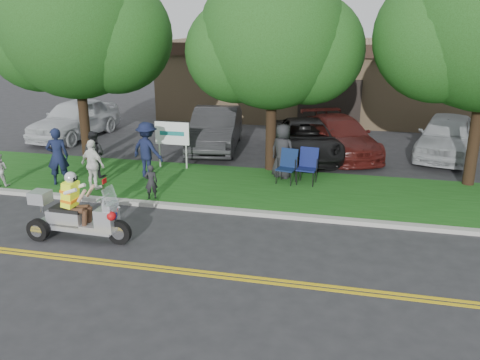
% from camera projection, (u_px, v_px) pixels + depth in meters
% --- Properties ---
extents(ground, '(120.00, 120.00, 0.00)m').
position_uv_depth(ground, '(193.00, 261.00, 11.43)').
color(ground, '#28282B').
rests_on(ground, ground).
extents(centerline_near, '(60.00, 0.10, 0.01)m').
position_uv_depth(centerline_near, '(184.00, 273.00, 10.89)').
color(centerline_near, gold).
rests_on(centerline_near, ground).
extents(centerline_far, '(60.00, 0.10, 0.01)m').
position_uv_depth(centerline_far, '(187.00, 270.00, 11.04)').
color(centerline_far, gold).
rests_on(centerline_far, ground).
extents(curb, '(60.00, 0.25, 0.12)m').
position_uv_depth(curb, '(227.00, 211.00, 14.24)').
color(curb, '#A8A89E').
rests_on(curb, ground).
extents(grass_verge, '(60.00, 4.00, 0.10)m').
position_uv_depth(grass_verge, '(244.00, 187.00, 16.23)').
color(grass_verge, '#1A4F15').
rests_on(grass_verge, ground).
extents(commercial_building, '(18.00, 8.20, 4.00)m').
position_uv_depth(commercial_building, '(335.00, 78.00, 27.95)').
color(commercial_building, '#9E7F5B').
rests_on(commercial_building, ground).
extents(tree_left, '(6.62, 5.40, 7.78)m').
position_uv_depth(tree_left, '(77.00, 28.00, 17.85)').
color(tree_left, '#332114').
rests_on(tree_left, ground).
extents(tree_mid, '(5.88, 4.80, 7.05)m').
position_uv_depth(tree_mid, '(274.00, 42.00, 16.64)').
color(tree_mid, '#332114').
rests_on(tree_mid, ground).
extents(business_sign, '(1.25, 0.06, 1.75)m').
position_uv_depth(business_sign, '(172.00, 136.00, 17.79)').
color(business_sign, silver).
rests_on(business_sign, ground).
extents(trike_scooter, '(2.64, 0.89, 1.73)m').
position_uv_depth(trike_scooter, '(76.00, 216.00, 12.42)').
color(trike_scooter, black).
rests_on(trike_scooter, ground).
extents(lawn_chair_a, '(0.67, 0.69, 1.14)m').
position_uv_depth(lawn_chair_a, '(308.00, 163.00, 16.29)').
color(lawn_chair_a, black).
rests_on(lawn_chair_a, grass_verge).
extents(lawn_chair_b, '(0.69, 0.71, 1.09)m').
position_uv_depth(lawn_chair_b, '(288.00, 164.00, 16.37)').
color(lawn_chair_b, black).
rests_on(lawn_chair_b, grass_verge).
extents(spectator_adult_left, '(0.79, 0.68, 1.84)m').
position_uv_depth(spectator_adult_left, '(58.00, 156.00, 16.08)').
color(spectator_adult_left, '#131A36').
rests_on(spectator_adult_left, grass_verge).
extents(spectator_adult_mid, '(0.82, 0.68, 1.56)m').
position_uv_depth(spectator_adult_mid, '(94.00, 154.00, 16.91)').
color(spectator_adult_mid, black).
rests_on(spectator_adult_mid, grass_verge).
extents(spectator_adult_right, '(1.00, 0.66, 1.57)m').
position_uv_depth(spectator_adult_right, '(93.00, 165.00, 15.65)').
color(spectator_adult_right, white).
rests_on(spectator_adult_right, grass_verge).
extents(spectator_chair_a, '(1.37, 1.05, 1.86)m').
position_uv_depth(spectator_chair_a, '(147.00, 150.00, 16.83)').
color(spectator_chair_a, '#131936').
rests_on(spectator_chair_a, grass_verge).
extents(spectator_chair_b, '(1.05, 0.90, 1.82)m').
position_uv_depth(spectator_chair_b, '(282.00, 151.00, 16.75)').
color(spectator_chair_b, black).
rests_on(spectator_chair_b, grass_verge).
extents(child_left, '(0.45, 0.38, 1.03)m').
position_uv_depth(child_left, '(151.00, 182.00, 14.91)').
color(child_left, black).
rests_on(child_left, grass_verge).
extents(child_right, '(0.59, 0.51, 1.06)m').
position_uv_depth(child_right, '(0.00, 170.00, 16.02)').
color(child_right, silver).
rests_on(child_right, grass_verge).
extents(parked_car_far_left, '(2.47, 5.23, 1.73)m').
position_uv_depth(parked_car_far_left, '(75.00, 119.00, 22.81)').
color(parked_car_far_left, silver).
rests_on(parked_car_far_left, ground).
extents(parked_car_left, '(2.52, 5.32, 1.68)m').
position_uv_depth(parked_car_left, '(216.00, 129.00, 20.80)').
color(parked_car_left, '#28282A').
rests_on(parked_car_left, ground).
extents(parked_car_mid, '(3.47, 5.56, 1.43)m').
position_uv_depth(parked_car_mid, '(306.00, 139.00, 19.61)').
color(parked_car_mid, black).
rests_on(parked_car_mid, ground).
extents(parked_car_right, '(3.92, 5.49, 1.48)m').
position_uv_depth(parked_car_right, '(340.00, 136.00, 20.00)').
color(parked_car_right, '#4B1411').
rests_on(parked_car_right, ground).
extents(parked_car_far_right, '(3.13, 5.27, 1.68)m').
position_uv_depth(parked_car_far_right, '(447.00, 136.00, 19.62)').
color(parked_car_far_right, '#AAADB1').
rests_on(parked_car_far_right, ground).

